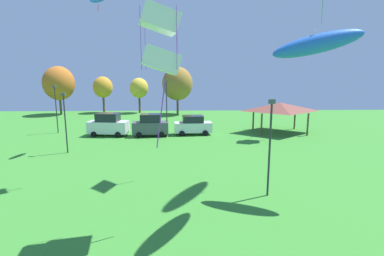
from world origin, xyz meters
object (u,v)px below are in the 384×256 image
kite_flying_8 (160,40)px  treeline_tree_3 (177,84)px  parked_car_leftmost (108,125)px  treeline_tree_1 (103,87)px  park_pavilion (280,107)px  treeline_tree_0 (59,83)px  kite_flying_2 (317,44)px  light_post_1 (270,142)px  parked_car_second_from_left (150,125)px  parked_car_third_from_left (193,125)px  light_post_2 (56,106)px  light_post_3 (167,105)px  treeline_tree_2 (139,88)px  light_post_0 (65,119)px

kite_flying_8 → treeline_tree_3: (0.04, 37.84, -3.40)m
parked_car_leftmost → treeline_tree_1: bearing=111.8°
park_pavilion → treeline_tree_0: size_ratio=0.85×
kite_flying_2 → parked_car_leftmost: (-15.97, 16.97, -7.50)m
treeline_tree_3 → light_post_1: bearing=-80.2°
kite_flying_2 → treeline_tree_3: 35.33m
parked_car_second_from_left → parked_car_third_from_left: bearing=5.0°
light_post_2 → light_post_1: bearing=-43.5°
kite_flying_2 → light_post_3: (-9.25, 16.65, -5.22)m
park_pavilion → light_post_3: (-13.42, -1.64, 0.46)m
parked_car_leftmost → light_post_3: 7.10m
park_pavilion → light_post_2: 26.59m
parked_car_third_from_left → light_post_2: light_post_2 is taller
light_post_3 → treeline_tree_0: (-19.03, 17.84, 1.72)m
kite_flying_8 → parked_car_leftmost: kite_flying_8 is taller
light_post_1 → treeline_tree_1: bearing=117.4°
light_post_2 → light_post_3: bearing=-9.0°
light_post_3 → treeline_tree_1: 23.40m
park_pavilion → light_post_1: light_post_1 is taller
kite_flying_8 → parked_car_leftmost: bearing=110.2°
parked_car_leftmost → treeline_tree_1: (-5.54, 19.60, 3.20)m
kite_flying_8 → treeline_tree_2: 40.64m
kite_flying_8 → treeline_tree_1: bearing=108.1°
treeline_tree_2 → treeline_tree_3: treeline_tree_3 is taller
parked_car_leftmost → light_post_2: size_ratio=0.82×
parked_car_second_from_left → light_post_2: size_ratio=0.73×
kite_flying_2 → parked_car_third_from_left: size_ratio=1.13×
treeline_tree_1 → treeline_tree_2: size_ratio=1.04×
treeline_tree_0 → treeline_tree_2: (13.17, 1.67, -0.93)m
kite_flying_2 → park_pavilion: size_ratio=0.72×
park_pavilion → treeline_tree_3: (-12.50, 15.85, 2.11)m
park_pavilion → treeline_tree_0: treeline_tree_0 is taller
treeline_tree_1 → treeline_tree_2: (6.40, -0.41, -0.14)m
parked_car_third_from_left → park_pavilion: size_ratio=0.64×
kite_flying_8 → light_post_1: 8.70m
park_pavilion → treeline_tree_1: bearing=144.6°
parked_car_leftmost → treeline_tree_2: bearing=93.5°
light_post_1 → treeline_tree_3: 34.98m
light_post_3 → treeline_tree_1: size_ratio=0.99×
kite_flying_8 → parked_car_third_from_left: 22.38m
treeline_tree_0 → parked_car_second_from_left: bearing=-46.2°
light_post_3 → treeline_tree_2: (-5.86, 19.51, 0.79)m
light_post_1 → light_post_2: (-20.01, 19.00, -0.05)m
kite_flying_2 → light_post_1: bearing=-173.4°
treeline_tree_3 → light_post_0: bearing=-111.3°
kite_flying_8 → treeline_tree_1: (-13.13, 40.26, -4.11)m
parked_car_second_from_left → treeline_tree_2: (-3.99, 19.54, 3.10)m
light_post_2 → treeline_tree_3: size_ratio=0.70×
treeline_tree_1 → treeline_tree_0: bearing=-163.0°
light_post_1 → treeline_tree_1: size_ratio=0.90×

